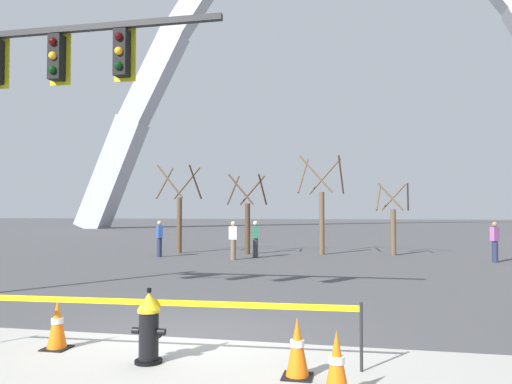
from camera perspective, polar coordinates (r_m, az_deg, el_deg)
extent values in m
plane|color=#474749|center=(8.33, -7.02, -16.10)|extent=(240.00, 240.00, 0.00)
cylinder|color=black|center=(7.12, -12.09, -18.29)|extent=(0.36, 0.36, 0.05)
cylinder|color=black|center=(7.03, -12.07, -15.67)|extent=(0.26, 0.26, 0.62)
cylinder|color=gold|center=(6.96, -12.05, -13.03)|extent=(0.30, 0.30, 0.04)
cone|color=gold|center=(6.94, -12.04, -11.97)|extent=(0.30, 0.30, 0.22)
cylinder|color=black|center=(6.92, -12.03, -10.83)|extent=(0.06, 0.06, 0.06)
cylinder|color=black|center=(7.09, -13.44, -15.03)|extent=(0.10, 0.09, 0.09)
cylinder|color=black|center=(6.95, -10.66, -15.32)|extent=(0.10, 0.09, 0.09)
cylinder|color=black|center=(7.22, -11.40, -15.57)|extent=(0.13, 0.14, 0.13)
cylinder|color=black|center=(7.29, -11.15, -15.44)|extent=(0.15, 0.03, 0.15)
cylinder|color=#232326|center=(6.66, 11.85, -15.81)|extent=(0.04, 0.04, 0.86)
cube|color=yellow|center=(7.07, -12.71, -12.07)|extent=(5.75, 0.26, 0.08)
cube|color=black|center=(8.15, -21.64, -16.17)|extent=(0.36, 0.36, 0.03)
cone|color=orange|center=(8.07, -21.61, -13.66)|extent=(0.28, 0.28, 0.70)
cylinder|color=white|center=(8.06, -21.60, -13.41)|extent=(0.17, 0.17, 0.08)
cube|color=black|center=(6.45, 4.71, -20.16)|extent=(0.36, 0.36, 0.03)
cone|color=orange|center=(6.35, 4.70, -17.02)|extent=(0.28, 0.28, 0.70)
cylinder|color=white|center=(6.34, 4.70, -16.72)|extent=(0.17, 0.17, 0.08)
cone|color=orange|center=(5.74, 9.13, -18.61)|extent=(0.28, 0.28, 0.70)
cylinder|color=white|center=(5.73, 9.13, -18.28)|extent=(0.17, 0.17, 0.08)
cube|color=#232326|center=(11.42, -23.37, 16.33)|extent=(7.60, 0.12, 0.12)
cube|color=gold|center=(11.95, -27.04, 12.81)|extent=(0.44, 0.03, 1.04)
cube|color=black|center=(11.04, -21.67, 13.97)|extent=(0.26, 0.24, 0.90)
cube|color=gold|center=(11.15, -21.26, 13.80)|extent=(0.44, 0.03, 1.04)
sphere|color=#360606|center=(11.02, -22.03, 15.53)|extent=(0.16, 0.16, 0.16)
sphere|color=orange|center=(10.94, -22.05, 14.13)|extent=(0.16, 0.16, 0.16)
sphere|color=black|center=(10.86, -22.08, 12.71)|extent=(0.16, 0.16, 0.16)
cube|color=black|center=(10.36, -14.97, 14.97)|extent=(0.26, 0.24, 0.90)
cube|color=gold|center=(10.48, -14.61, 14.76)|extent=(0.44, 0.03, 1.04)
sphere|color=#360606|center=(10.34, -15.29, 16.64)|extent=(0.16, 0.16, 0.16)
sphere|color=orange|center=(10.25, -15.31, 15.16)|extent=(0.16, 0.16, 0.16)
sphere|color=black|center=(10.17, -15.33, 13.66)|extent=(0.16, 0.16, 0.16)
cube|color=#B2B5BC|center=(61.25, -16.02, 1.88)|extent=(8.04, 3.04, 13.77)
cube|color=#B2B5BC|center=(60.87, -11.47, 12.62)|extent=(7.65, 2.72, 11.35)
cylinder|color=brown|center=(24.44, -8.68, -3.74)|extent=(0.24, 0.24, 2.67)
cylinder|color=brown|center=(24.91, -10.28, 1.04)|extent=(0.36, 1.44, 1.60)
cylinder|color=brown|center=(24.11, -6.89, 1.13)|extent=(0.22, 1.45, 1.60)
cylinder|color=brown|center=(25.21, -7.82, 0.99)|extent=(1.45, 0.22, 1.60)
cylinder|color=brown|center=(23.78, -9.75, 1.19)|extent=(1.43, 0.39, 1.60)
cylinder|color=#473323|center=(23.59, -0.97, -4.18)|extent=(0.24, 0.24, 2.37)
cylinder|color=#473323|center=(23.91, -2.58, 0.23)|extent=(0.33, 1.28, 1.42)
cylinder|color=#473323|center=(23.37, 0.75, 0.29)|extent=(0.21, 1.29, 1.42)
cylinder|color=#473323|center=(24.30, -0.41, 0.19)|extent=(1.29, 0.21, 1.42)
cylinder|color=#473323|center=(22.93, -1.75, 0.33)|extent=(1.28, 0.36, 1.42)
cylinder|color=brown|center=(23.53, 7.47, -3.53)|extent=(0.24, 0.24, 2.90)
cylinder|color=brown|center=(23.85, 5.36, 1.86)|extent=(0.39, 1.55, 1.73)
cylinder|color=brown|center=(23.45, 9.62, 1.95)|extent=(0.24, 1.57, 1.73)
cylinder|color=brown|center=(24.47, 7.82, 1.76)|extent=(1.57, 0.24, 1.73)
cylinder|color=brown|center=(22.73, 6.78, 2.06)|extent=(1.55, 0.42, 1.73)
cylinder|color=brown|center=(23.83, 15.30, -4.42)|extent=(0.24, 0.24, 2.09)
cylinder|color=brown|center=(23.92, 13.72, -0.55)|extent=(0.30, 1.14, 1.26)
cylinder|color=brown|center=(23.80, 16.83, -0.51)|extent=(0.19, 1.15, 1.26)
cylinder|color=brown|center=(24.47, 15.32, -0.57)|extent=(1.15, 0.19, 1.26)
cylinder|color=brown|center=(23.18, 15.01, -0.49)|extent=(1.14, 0.33, 1.26)
cylinder|color=#232847|center=(22.58, -10.90, -6.18)|extent=(0.22, 0.22, 0.84)
cube|color=#2D4C99|center=(22.54, -10.89, -4.43)|extent=(0.37, 0.39, 0.54)
sphere|color=tan|center=(22.53, -10.88, -3.46)|extent=(0.20, 0.20, 0.20)
cylinder|color=brown|center=(20.90, -2.60, -6.54)|extent=(0.22, 0.22, 0.84)
cube|color=beige|center=(20.86, -2.60, -4.65)|extent=(0.34, 0.21, 0.54)
sphere|color=tan|center=(20.84, -2.59, -3.61)|extent=(0.20, 0.20, 0.20)
cylinder|color=#38383D|center=(21.81, -0.06, -6.36)|extent=(0.22, 0.22, 0.84)
cube|color=#23754C|center=(21.77, -0.06, -4.55)|extent=(0.29, 0.38, 0.54)
sphere|color=beige|center=(21.76, -0.06, -3.55)|extent=(0.20, 0.20, 0.20)
cylinder|color=#232847|center=(21.88, 25.47, -6.13)|extent=(0.22, 0.22, 0.84)
cube|color=#995193|center=(21.85, 25.44, -4.33)|extent=(0.39, 0.37, 0.54)
sphere|color=#936B4C|center=(21.83, 25.42, -3.33)|extent=(0.20, 0.20, 0.20)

